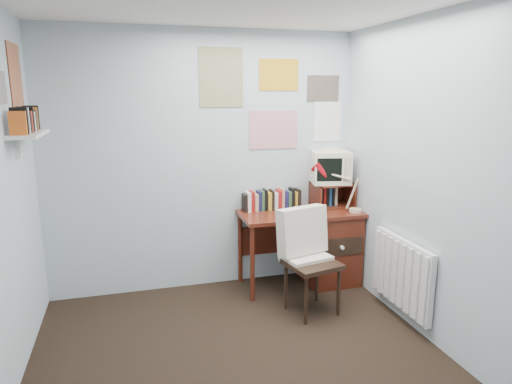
# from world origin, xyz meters

# --- Properties ---
(back_wall) EXTENTS (3.00, 0.02, 2.50)m
(back_wall) POSITION_xyz_m (0.00, 1.75, 1.25)
(back_wall) COLOR #AEC0C7
(back_wall) RESTS_ON ground
(right_wall) EXTENTS (0.02, 3.50, 2.50)m
(right_wall) POSITION_xyz_m (1.50, 0.00, 1.25)
(right_wall) COLOR #AEC0C7
(right_wall) RESTS_ON ground
(desk) EXTENTS (1.20, 0.55, 0.76)m
(desk) POSITION_xyz_m (1.17, 1.48, 0.41)
(desk) COLOR #5A2214
(desk) RESTS_ON ground
(desk_chair) EXTENTS (0.54, 0.53, 0.90)m
(desk_chair) POSITION_xyz_m (0.78, 0.88, 0.45)
(desk_chair) COLOR black
(desk_chair) RESTS_ON ground
(desk_lamp) EXTENTS (0.31, 0.27, 0.43)m
(desk_lamp) POSITION_xyz_m (1.42, 1.33, 0.98)
(desk_lamp) COLOR #B00B17
(desk_lamp) RESTS_ON desk
(tv_riser) EXTENTS (0.40, 0.30, 0.25)m
(tv_riser) POSITION_xyz_m (1.29, 1.59, 0.89)
(tv_riser) COLOR #5A2214
(tv_riser) RESTS_ON desk
(crt_tv) EXTENTS (0.44, 0.42, 0.35)m
(crt_tv) POSITION_xyz_m (1.26, 1.61, 1.19)
(crt_tv) COLOR beige
(crt_tv) RESTS_ON tv_riser
(book_row) EXTENTS (0.60, 0.14, 0.22)m
(book_row) POSITION_xyz_m (0.66, 1.66, 0.87)
(book_row) COLOR #5A2214
(book_row) RESTS_ON desk
(radiator) EXTENTS (0.09, 0.80, 0.60)m
(radiator) POSITION_xyz_m (1.46, 0.55, 0.42)
(radiator) COLOR white
(radiator) RESTS_ON right_wall
(wall_shelf) EXTENTS (0.20, 0.62, 0.24)m
(wall_shelf) POSITION_xyz_m (-1.40, 1.10, 1.62)
(wall_shelf) COLOR white
(wall_shelf) RESTS_ON left_wall
(posters_back) EXTENTS (1.20, 0.01, 0.90)m
(posters_back) POSITION_xyz_m (0.70, 1.74, 1.85)
(posters_back) COLOR white
(posters_back) RESTS_ON back_wall
(posters_left) EXTENTS (0.01, 0.70, 0.60)m
(posters_left) POSITION_xyz_m (-1.49, 1.10, 2.00)
(posters_left) COLOR white
(posters_left) RESTS_ON left_wall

